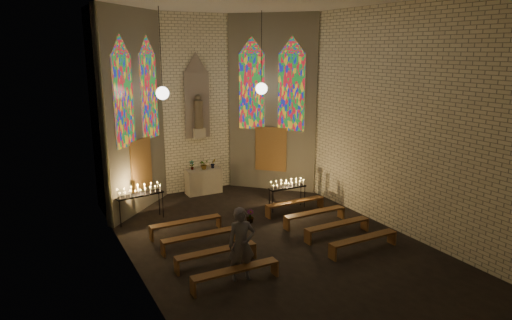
{
  "coord_description": "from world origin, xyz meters",
  "views": [
    {
      "loc": [
        -6.36,
        -11.01,
        5.66
      ],
      "look_at": [
        0.13,
        1.2,
        2.28
      ],
      "focal_mm": 32.0,
      "sensor_mm": 36.0,
      "label": 1
    }
  ],
  "objects_px": {
    "aisle_flower_pot": "(250,216)",
    "votive_stand_left": "(139,192)",
    "altar": "(203,181)",
    "votive_stand_right": "(287,185)",
    "visitor": "(241,244)"
  },
  "relations": [
    {
      "from": "aisle_flower_pot",
      "to": "visitor",
      "type": "height_order",
      "value": "visitor"
    },
    {
      "from": "aisle_flower_pot",
      "to": "visitor",
      "type": "bearing_deg",
      "value": -120.44
    },
    {
      "from": "votive_stand_right",
      "to": "visitor",
      "type": "height_order",
      "value": "visitor"
    },
    {
      "from": "altar",
      "to": "votive_stand_left",
      "type": "relative_size",
      "value": 0.86
    },
    {
      "from": "votive_stand_left",
      "to": "visitor",
      "type": "bearing_deg",
      "value": -84.59
    },
    {
      "from": "aisle_flower_pot",
      "to": "votive_stand_left",
      "type": "bearing_deg",
      "value": 149.52
    },
    {
      "from": "votive_stand_left",
      "to": "visitor",
      "type": "relative_size",
      "value": 0.87
    },
    {
      "from": "altar",
      "to": "votive_stand_right",
      "type": "distance_m",
      "value": 3.75
    },
    {
      "from": "altar",
      "to": "aisle_flower_pot",
      "type": "bearing_deg",
      "value": -87.19
    },
    {
      "from": "altar",
      "to": "votive_stand_left",
      "type": "height_order",
      "value": "votive_stand_left"
    },
    {
      "from": "aisle_flower_pot",
      "to": "votive_stand_left",
      "type": "xyz_separation_m",
      "value": [
        -3.18,
        1.87,
        0.79
      ]
    },
    {
      "from": "aisle_flower_pot",
      "to": "votive_stand_left",
      "type": "distance_m",
      "value": 3.78
    },
    {
      "from": "altar",
      "to": "aisle_flower_pot",
      "type": "distance_m",
      "value": 3.74
    },
    {
      "from": "votive_stand_right",
      "to": "altar",
      "type": "bearing_deg",
      "value": 123.59
    },
    {
      "from": "altar",
      "to": "votive_stand_right",
      "type": "relative_size",
      "value": 0.99
    }
  ]
}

